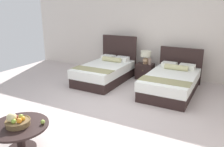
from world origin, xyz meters
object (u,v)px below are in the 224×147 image
object	(u,v)px
bed_near_corner	(171,82)
coffee_table	(20,131)
loose_apple	(43,122)
bed_near_window	(106,71)
vase	(150,61)
table_lamp	(146,56)
nightstand	(145,71)
fruit_bowl	(17,121)

from	to	relation	value
bed_near_corner	coffee_table	size ratio (longest dim) A/B	2.32
loose_apple	bed_near_window	bearing A→B (deg)	103.39
bed_near_window	bed_near_corner	world-z (taller)	bed_near_window
bed_near_window	vase	bearing A→B (deg)	31.89
table_lamp	coffee_table	bearing A→B (deg)	-96.29
nightstand	fruit_bowl	xyz separation A→B (m)	(-0.50, -4.52, 0.26)
vase	loose_apple	world-z (taller)	vase
bed_near_window	coffee_table	world-z (taller)	bed_near_window
bed_near_corner	bed_near_window	bearing A→B (deg)	179.76
loose_apple	coffee_table	bearing A→B (deg)	-147.78
bed_near_corner	coffee_table	world-z (taller)	bed_near_corner
nightstand	loose_apple	xyz separation A→B (m)	(-0.18, -4.29, 0.23)
bed_near_corner	fruit_bowl	world-z (taller)	bed_near_corner
table_lamp	loose_apple	size ratio (longest dim) A/B	5.59
nightstand	table_lamp	bearing A→B (deg)	90.00
bed_near_window	vase	world-z (taller)	bed_near_window
bed_near_corner	coffee_table	bearing A→B (deg)	-112.44
coffee_table	bed_near_window	bearing A→B (deg)	97.95
bed_near_corner	table_lamp	distance (m)	1.39
coffee_table	loose_apple	world-z (taller)	loose_apple
bed_near_window	vase	distance (m)	1.42
fruit_bowl	bed_near_corner	bearing A→B (deg)	67.63
coffee_table	vase	bearing A→B (deg)	81.61
vase	fruit_bowl	world-z (taller)	vase
nightstand	vase	distance (m)	0.39
table_lamp	loose_apple	world-z (taller)	table_lamp
nightstand	table_lamp	distance (m)	0.51
bed_near_window	bed_near_corner	distance (m)	2.05
nightstand	fruit_bowl	world-z (taller)	fruit_bowl
nightstand	bed_near_corner	bearing A→B (deg)	-37.00
coffee_table	fruit_bowl	distance (m)	0.18
vase	nightstand	bearing A→B (deg)	165.87
table_lamp	fruit_bowl	xyz separation A→B (m)	(-0.50, -4.54, -0.25)
table_lamp	vase	distance (m)	0.23
table_lamp	bed_near_window	bearing A→B (deg)	-142.11
bed_near_window	loose_apple	size ratio (longest dim) A/B	28.43
fruit_bowl	loose_apple	size ratio (longest dim) A/B	5.29
bed_near_corner	loose_apple	distance (m)	3.72
bed_near_corner	fruit_bowl	bearing A→B (deg)	-112.37
bed_near_window	coffee_table	bearing A→B (deg)	-82.05
bed_near_window	coffee_table	xyz separation A→B (m)	(0.52, -3.72, 0.02)
nightstand	coffee_table	distance (m)	4.52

